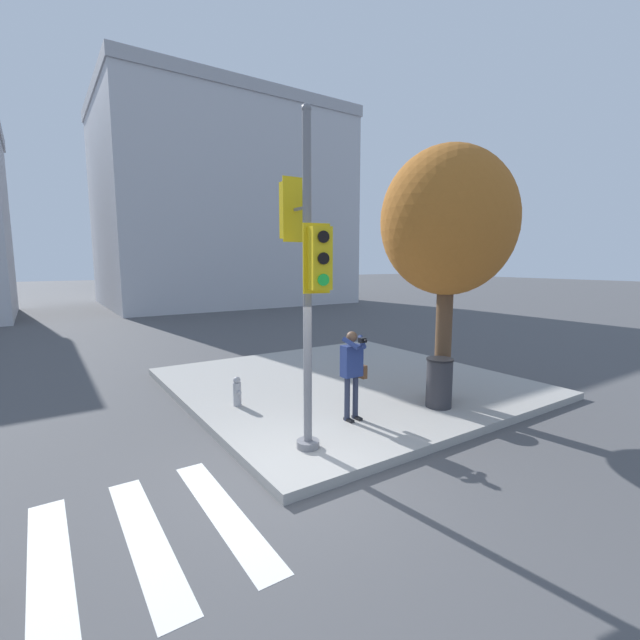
# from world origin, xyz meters

# --- Properties ---
(ground_plane) EXTENTS (160.00, 160.00, 0.00)m
(ground_plane) POSITION_xyz_m (0.00, 0.00, 0.00)
(ground_plane) COLOR #4C4C4F
(sidewalk_corner) EXTENTS (8.00, 8.00, 0.16)m
(sidewalk_corner) POSITION_xyz_m (3.50, 3.50, 0.08)
(sidewalk_corner) COLOR #9E9B96
(sidewalk_corner) RESTS_ON ground_plane
(traffic_signal_pole) EXTENTS (0.51, 1.36, 5.36)m
(traffic_signal_pole) POSITION_xyz_m (0.51, 0.55, 3.17)
(traffic_signal_pole) COLOR slate
(traffic_signal_pole) RESTS_ON sidewalk_corner
(person_photographer) EXTENTS (0.58, 0.54, 1.73)m
(person_photographer) POSITION_xyz_m (1.93, 1.16, 1.20)
(person_photographer) COLOR black
(person_photographer) RESTS_ON sidewalk_corner
(street_tree) EXTENTS (2.84, 2.84, 5.45)m
(street_tree) POSITION_xyz_m (4.36, 1.05, 4.02)
(street_tree) COLOR brown
(street_tree) RESTS_ON sidewalk_corner
(fire_hydrant) EXTENTS (0.17, 0.23, 0.63)m
(fire_hydrant) POSITION_xyz_m (0.39, 3.14, 0.47)
(fire_hydrant) COLOR #99999E
(fire_hydrant) RESTS_ON sidewalk_corner
(trash_bin) EXTENTS (0.56, 0.56, 1.04)m
(trash_bin) POSITION_xyz_m (3.90, 0.73, 0.69)
(trash_bin) COLOR #2D2D33
(trash_bin) RESTS_ON sidewalk_corner
(building_right) EXTENTS (17.40, 13.25, 14.77)m
(building_right) POSITION_xyz_m (9.60, 27.81, 7.40)
(building_right) COLOR #BCBCC1
(building_right) RESTS_ON ground_plane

